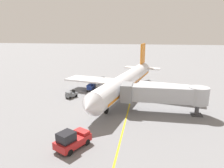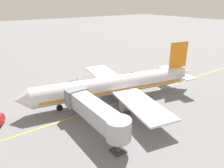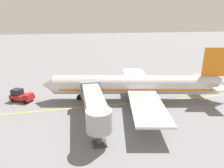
{
  "view_description": "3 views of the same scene",
  "coord_description": "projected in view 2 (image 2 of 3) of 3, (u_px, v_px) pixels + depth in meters",
  "views": [
    {
      "loc": [
        -2.98,
        42.39,
        13.68
      ],
      "look_at": [
        3.62,
        4.07,
        3.8
      ],
      "focal_mm": 32.74,
      "sensor_mm": 36.0,
      "label": 1
    },
    {
      "loc": [
        -29.88,
        22.05,
        18.92
      ],
      "look_at": [
        3.61,
        -1.79,
        2.5
      ],
      "focal_mm": 33.92,
      "sensor_mm": 36.0,
      "label": 2
    },
    {
      "loc": [
        -32.9,
        10.78,
        15.56
      ],
      "look_at": [
        0.53,
        3.86,
        4.04
      ],
      "focal_mm": 30.73,
      "sensor_mm": 36.0,
      "label": 3
    }
  ],
  "objects": [
    {
      "name": "gate_lead_in_line",
      "position": [
        115.0,
        103.0,
        41.5
      ],
      "size": [
        0.24,
        80.0,
        0.01
      ],
      "primitive_type": "cube",
      "color": "gold",
      "rests_on": "ground"
    },
    {
      "name": "baggage_cart_third_in_train",
      "position": [
        124.0,
        77.0,
        52.78
      ],
      "size": [
        1.4,
        2.93,
        1.58
      ],
      "color": "#4C4C51",
      "rests_on": "ground"
    },
    {
      "name": "baggage_cart_second_in_train",
      "position": [
        111.0,
        79.0,
        51.63
      ],
      "size": [
        1.4,
        2.93,
        1.58
      ],
      "color": "#4C4C51",
      "rests_on": "ground"
    },
    {
      "name": "baggage_cart_front",
      "position": [
        101.0,
        81.0,
        50.47
      ],
      "size": [
        1.4,
        2.93,
        1.58
      ],
      "color": "#4C4C51",
      "rests_on": "ground"
    },
    {
      "name": "baggage_tug_trailing",
      "position": [
        74.0,
        83.0,
        49.49
      ],
      "size": [
        2.24,
        2.77,
        1.62
      ],
      "color": "slate",
      "rests_on": "ground"
    },
    {
      "name": "ground_plane",
      "position": [
        115.0,
        103.0,
        41.5
      ],
      "size": [
        400.0,
        400.0,
        0.0
      ],
      "primitive_type": "plane",
      "color": "slate"
    },
    {
      "name": "jet_bridge",
      "position": [
        95.0,
        112.0,
        31.38
      ],
      "size": [
        14.65,
        3.5,
        4.98
      ],
      "color": "#A8AAAF",
      "rests_on": "ground"
    },
    {
      "name": "ground_crew_wing_walker",
      "position": [
        95.0,
        90.0,
        45.19
      ],
      "size": [
        0.3,
        0.73,
        1.69
      ],
      "color": "#232328",
      "rests_on": "ground"
    },
    {
      "name": "baggage_tug_lead",
      "position": [
        130.0,
        76.0,
        53.91
      ],
      "size": [
        1.68,
        2.68,
        1.62
      ],
      "color": "gold",
      "rests_on": "ground"
    },
    {
      "name": "parked_airliner",
      "position": [
        117.0,
        85.0,
        41.95
      ],
      "size": [
        30.43,
        37.11,
        10.63
      ],
      "color": "silver",
      "rests_on": "ground"
    }
  ]
}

